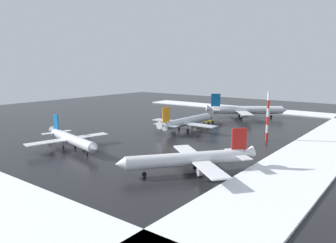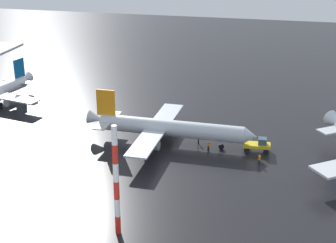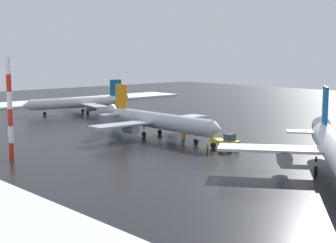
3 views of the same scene
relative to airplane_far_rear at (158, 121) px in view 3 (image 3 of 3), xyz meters
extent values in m
plane|color=black|center=(-2.28, 6.40, -2.99)|extent=(240.00, 240.00, 0.00)
cube|color=white|center=(-69.28, 6.40, -2.75)|extent=(14.00, 116.00, 0.48)
cylinder|color=silver|center=(0.74, -0.01, 0.00)|extent=(25.62, 3.38, 2.90)
cone|color=silver|center=(14.54, -0.28, 0.00)|extent=(2.10, 2.79, 2.75)
cone|color=silver|center=(-13.24, 0.25, 0.51)|extent=(3.09, 2.52, 2.82)
cube|color=silver|center=(-1.69, 7.02, -0.26)|extent=(3.96, 11.15, 0.31)
cylinder|color=gray|center=(-1.29, 5.31, -1.11)|extent=(2.93, 1.76, 1.70)
cube|color=silver|center=(-1.95, -6.95, -0.26)|extent=(3.96, 11.15, 0.31)
cylinder|color=gray|center=(-1.49, -5.26, -1.11)|extent=(2.93, 1.76, 1.70)
cube|color=orange|center=(-11.19, 0.21, 3.66)|extent=(3.41, 0.37, 4.77)
cube|color=silver|center=(-10.97, 2.77, 0.34)|extent=(2.29, 4.13, 0.20)
cube|color=silver|center=(-11.07, -2.35, 0.34)|extent=(2.29, 4.13, 0.20)
cylinder|color=black|center=(9.69, -0.18, -1.28)|extent=(0.20, 0.20, 0.60)
cylinder|color=black|center=(9.69, -0.18, -2.52)|extent=(0.94, 0.32, 0.94)
cylinder|color=black|center=(-1.78, 1.91, -1.28)|extent=(0.20, 0.20, 0.60)
cylinder|color=black|center=(-1.78, 1.91, -2.52)|extent=(0.94, 0.32, 0.94)
cylinder|color=black|center=(-1.85, -1.84, -1.28)|extent=(0.20, 0.20, 0.60)
cylinder|color=black|center=(-1.85, -1.84, -2.52)|extent=(0.94, 0.32, 0.94)
cylinder|color=silver|center=(-40.84, 8.71, -0.29)|extent=(7.49, 23.14, 2.62)
cone|color=silver|center=(-43.50, -3.49, -0.29)|extent=(2.83, 2.34, 2.49)
cone|color=silver|center=(-38.14, 21.05, 0.17)|extent=(2.76, 3.16, 2.55)
cube|color=silver|center=(-34.17, 9.62, -0.52)|extent=(10.51, 5.45, 0.28)
cylinder|color=gray|center=(-35.76, 9.57, -1.29)|extent=(2.06, 2.89, 1.54)
cube|color=silver|center=(-46.52, 12.31, -0.52)|extent=(10.51, 5.45, 0.28)
cylinder|color=gray|center=(-45.10, 11.61, -1.29)|extent=(2.06, 2.89, 1.54)
cube|color=#0C5999|center=(-38.54, 19.25, 3.02)|extent=(0.93, 3.07, 4.32)
cube|color=silver|center=(-36.31, 18.60, 0.02)|extent=(4.04, 2.75, 0.18)
cube|color=silver|center=(-40.83, 19.59, 0.02)|extent=(4.04, 2.75, 0.18)
cylinder|color=black|center=(-42.57, 0.80, -1.44)|extent=(0.18, 0.18, 0.54)
cylinder|color=black|center=(-42.57, 0.80, -2.56)|extent=(0.44, 0.89, 0.85)
cylinder|color=black|center=(-38.69, 10.60, -1.44)|extent=(0.18, 0.18, 0.54)
cylinder|color=black|center=(-38.69, 10.60, -2.56)|extent=(0.44, 0.89, 0.85)
cylinder|color=black|center=(-42.00, 11.33, -1.44)|extent=(0.18, 0.18, 0.54)
cylinder|color=black|center=(-42.00, 11.33, -2.56)|extent=(0.44, 0.89, 0.85)
cone|color=silver|center=(28.58, 7.29, 1.03)|extent=(4.37, 4.50, 3.24)
cube|color=silver|center=(30.17, -8.01, 0.15)|extent=(12.73, 11.15, 0.35)
cylinder|color=gray|center=(32.02, -7.21, -0.83)|extent=(3.58, 3.83, 1.96)
cube|color=#0C5999|center=(30.01, 5.42, 4.65)|extent=(2.66, 3.33, 5.48)
cube|color=silver|center=(27.80, 3.48, 0.83)|extent=(5.28, 4.88, 0.24)
cylinder|color=black|center=(34.84, -4.44, -1.03)|extent=(0.24, 0.24, 0.69)
cylinder|color=black|center=(34.84, -4.44, -2.45)|extent=(0.93, 1.06, 1.08)
cube|color=gold|center=(15.62, 0.33, -1.84)|extent=(4.72, 2.45, 0.50)
cube|color=#3F5160|center=(16.54, 0.38, -1.04)|extent=(1.48, 1.58, 1.10)
cylinder|color=black|center=(17.18, 1.41, -2.54)|extent=(0.92, 0.37, 0.90)
cylinder|color=black|center=(17.29, -0.57, -2.54)|extent=(0.92, 0.37, 0.90)
cylinder|color=black|center=(13.96, 1.23, -2.54)|extent=(0.92, 0.37, 0.90)
cylinder|color=black|center=(14.07, -0.75, -2.54)|extent=(0.92, 0.37, 0.90)
cylinder|color=black|center=(5.48, 1.18, -2.56)|extent=(0.16, 0.16, 0.85)
cylinder|color=black|center=(5.37, 1.35, -2.56)|extent=(0.16, 0.16, 0.85)
cylinder|color=orange|center=(5.42, 1.26, -1.83)|extent=(0.36, 0.36, 0.62)
sphere|color=tan|center=(5.42, 1.26, -1.40)|extent=(0.24, 0.24, 0.24)
cylinder|color=black|center=(7.54, -1.36, -2.56)|extent=(0.16, 0.16, 0.85)
cylinder|color=black|center=(7.68, -1.22, -2.56)|extent=(0.16, 0.16, 0.85)
cylinder|color=orange|center=(7.61, -1.29, -1.83)|extent=(0.36, 0.36, 0.62)
sphere|color=tan|center=(7.61, -1.29, -1.40)|extent=(0.24, 0.24, 0.24)
cylinder|color=black|center=(16.52, -4.77, -2.56)|extent=(0.16, 0.16, 0.85)
cylinder|color=black|center=(16.44, -4.58, -2.56)|extent=(0.16, 0.16, 0.85)
cylinder|color=orange|center=(16.48, -4.68, -1.83)|extent=(0.36, 0.36, 0.62)
sphere|color=tan|center=(16.48, -4.68, -1.40)|extent=(0.24, 0.24, 0.24)
cylinder|color=red|center=(0.56, -28.45, -1.77)|extent=(0.70, 0.70, 2.44)
cylinder|color=white|center=(0.56, -28.45, 0.67)|extent=(0.70, 0.70, 2.44)
cylinder|color=red|center=(0.56, -28.45, 3.10)|extent=(0.70, 0.70, 2.44)
cylinder|color=white|center=(0.56, -28.45, 5.54)|extent=(0.70, 0.70, 2.44)
cylinder|color=red|center=(0.56, -28.45, 7.98)|extent=(0.70, 0.70, 2.44)
cylinder|color=white|center=(0.56, -28.45, 10.41)|extent=(0.70, 0.70, 2.44)
camera|label=1|loc=(-92.60, -62.96, 18.98)|focal=35.00mm
camera|label=2|loc=(19.56, -80.78, 33.90)|focal=55.00mm
camera|label=3|loc=(68.75, -60.68, 12.32)|focal=55.00mm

